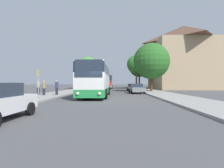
% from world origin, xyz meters
% --- Properties ---
extents(ground_plane, '(300.00, 300.00, 0.00)m').
position_xyz_m(ground_plane, '(0.00, 0.00, 0.00)').
color(ground_plane, '#4C4C4F').
rests_on(ground_plane, ground).
extents(sidewalk_left, '(4.00, 120.00, 0.15)m').
position_xyz_m(sidewalk_left, '(-7.00, 0.00, 0.07)').
color(sidewalk_left, gray).
rests_on(sidewalk_left, ground_plane).
extents(sidewalk_right, '(4.00, 120.00, 0.15)m').
position_xyz_m(sidewalk_right, '(7.00, 0.00, 0.07)').
color(sidewalk_right, gray).
rests_on(sidewalk_right, ground_plane).
extents(building_right_background, '(14.80, 15.88, 15.95)m').
position_xyz_m(building_right_background, '(17.93, 29.16, 7.98)').
color(building_right_background, tan).
rests_on(building_right_background, ground_plane).
extents(bus_front, '(2.94, 10.40, 3.51)m').
position_xyz_m(bus_front, '(-1.36, 4.28, 1.87)').
color(bus_front, '#238942').
rests_on(bus_front, ground_plane).
extents(bus_middle, '(2.75, 11.63, 3.31)m').
position_xyz_m(bus_middle, '(-1.65, 18.54, 1.77)').
color(bus_middle, silver).
rests_on(bus_middle, ground_plane).
extents(bus_rear, '(2.96, 11.68, 3.44)m').
position_xyz_m(bus_rear, '(-1.42, 32.89, 1.84)').
color(bus_rear, gray).
rests_on(bus_rear, ground_plane).
extents(parked_car_right_near, '(2.10, 4.27, 1.43)m').
position_xyz_m(parked_car_right_near, '(3.93, 10.44, 0.75)').
color(parked_car_right_near, slate).
rests_on(parked_car_right_near, ground_plane).
extents(parked_car_right_far, '(2.01, 4.30, 1.38)m').
position_xyz_m(parked_car_right_far, '(4.11, 18.99, 0.73)').
color(parked_car_right_far, '#B7B7BC').
rests_on(parked_car_right_far, ground_plane).
extents(bus_stop_sign, '(0.08, 0.45, 2.64)m').
position_xyz_m(bus_stop_sign, '(-6.40, 0.92, 1.79)').
color(bus_stop_sign, gray).
rests_on(bus_stop_sign, sidewalk_left).
extents(pedestrian_waiting_near, '(0.36, 0.36, 1.64)m').
position_xyz_m(pedestrian_waiting_near, '(-7.32, 4.44, 0.97)').
color(pedestrian_waiting_near, '#23232D').
rests_on(pedestrian_waiting_near, sidewalk_left).
extents(pedestrian_waiting_far, '(0.36, 0.36, 1.82)m').
position_xyz_m(pedestrian_waiting_far, '(-8.31, 5.17, 1.07)').
color(pedestrian_waiting_far, '#23232D').
rests_on(pedestrian_waiting_far, sidewalk_left).
extents(pedestrian_walking_back, '(0.36, 0.36, 1.71)m').
position_xyz_m(pedestrian_walking_back, '(-6.05, 5.04, 1.01)').
color(pedestrian_walking_back, '#23232D').
rests_on(pedestrian_walking_back, sidewalk_left).
extents(tree_left_near, '(4.13, 4.13, 6.28)m').
position_xyz_m(tree_left_near, '(-7.40, 26.82, 4.35)').
color(tree_left_near, brown).
rests_on(tree_left_near, sidewalk_left).
extents(tree_left_far, '(5.65, 5.65, 8.40)m').
position_xyz_m(tree_left_far, '(-6.71, 31.62, 5.71)').
color(tree_left_far, brown).
rests_on(tree_left_far, sidewalk_left).
extents(tree_right_near, '(4.87, 4.87, 8.60)m').
position_xyz_m(tree_right_near, '(6.19, 29.65, 6.29)').
color(tree_right_near, brown).
rests_on(tree_right_near, sidewalk_right).
extents(tree_right_mid, '(5.95, 5.95, 9.03)m').
position_xyz_m(tree_right_mid, '(7.58, 34.46, 6.19)').
color(tree_right_mid, '#513D23').
rests_on(tree_right_mid, sidewalk_right).
extents(tree_right_far, '(6.11, 6.11, 8.15)m').
position_xyz_m(tree_right_far, '(6.94, 14.56, 5.24)').
color(tree_right_far, '#47331E').
rests_on(tree_right_far, sidewalk_right).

